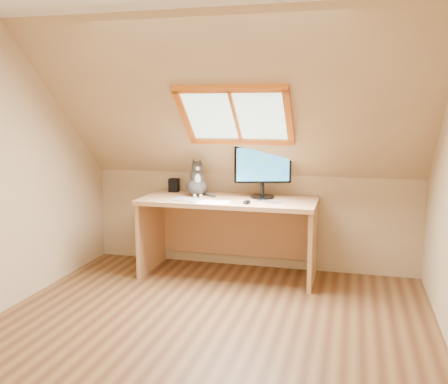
% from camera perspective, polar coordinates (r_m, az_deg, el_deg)
% --- Properties ---
extents(ground, '(3.50, 3.50, 0.00)m').
position_cam_1_polar(ground, '(3.92, -2.41, -15.91)').
color(ground, brown).
rests_on(ground, ground).
extents(room_shell, '(3.52, 3.52, 2.41)m').
position_cam_1_polar(room_shell, '(3.46, -3.03, 5.37)').
color(room_shell, tan).
rests_on(room_shell, ground).
extents(desk, '(1.75, 0.77, 0.80)m').
position_cam_1_polar(desk, '(5.10, 0.74, -3.20)').
color(desk, tan).
rests_on(desk, ground).
extents(monitor, '(0.56, 0.24, 0.52)m').
position_cam_1_polar(monitor, '(4.99, 4.44, 2.73)').
color(monitor, black).
rests_on(monitor, desk).
extents(cat, '(0.29, 0.32, 0.39)m').
position_cam_1_polar(cat, '(5.14, -3.11, 1.12)').
color(cat, '#3E3936').
rests_on(cat, desk).
extents(desk_speaker, '(0.10, 0.10, 0.14)m').
position_cam_1_polar(desk_speaker, '(5.41, -5.73, 0.78)').
color(desk_speaker, black).
rests_on(desk_speaker, desk).
extents(graphics_tablet, '(0.32, 0.27, 0.01)m').
position_cam_1_polar(graphics_tablet, '(4.90, -4.16, -0.87)').
color(graphics_tablet, '#B2B2B7').
rests_on(graphics_tablet, desk).
extents(mouse, '(0.09, 0.12, 0.03)m').
position_cam_1_polar(mouse, '(4.70, 2.62, -1.15)').
color(mouse, black).
rests_on(mouse, desk).
extents(papers, '(0.33, 0.27, 0.00)m').
position_cam_1_polar(papers, '(4.75, -0.79, -1.21)').
color(papers, white).
rests_on(papers, desk).
extents(cables, '(0.51, 0.26, 0.01)m').
position_cam_1_polar(cables, '(4.81, 3.96, -1.09)').
color(cables, silver).
rests_on(cables, desk).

